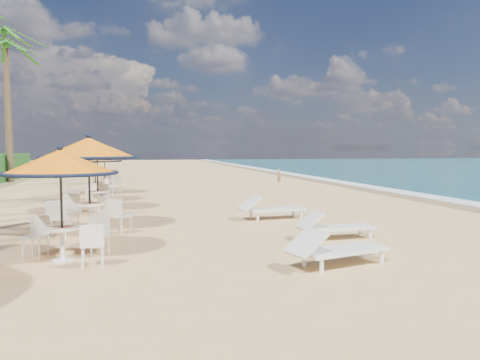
% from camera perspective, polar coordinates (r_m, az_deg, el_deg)
% --- Properties ---
extents(ground, '(160.00, 160.00, 0.00)m').
position_cam_1_polar(ground, '(10.62, 8.33, -8.20)').
color(ground, tan).
rests_on(ground, ground).
extents(foam_strip, '(1.20, 140.00, 0.04)m').
position_cam_1_polar(foam_strip, '(23.73, 20.72, -1.72)').
color(foam_strip, white).
rests_on(foam_strip, ground).
extents(wetsand_band, '(1.40, 140.00, 0.02)m').
position_cam_1_polar(wetsand_band, '(23.24, 18.86, -1.79)').
color(wetsand_band, olive).
rests_on(wetsand_band, ground).
extents(station_0, '(2.20, 2.20, 2.29)m').
position_cam_1_polar(station_0, '(9.74, -20.78, 0.44)').
color(station_0, black).
rests_on(station_0, ground).
extents(station_1, '(2.50, 2.50, 2.61)m').
position_cam_1_polar(station_1, '(12.87, -18.10, 2.32)').
color(station_1, black).
rests_on(station_1, ground).
extents(station_2, '(2.35, 2.35, 2.45)m').
position_cam_1_polar(station_2, '(17.04, -17.14, 2.55)').
color(station_2, black).
rests_on(station_2, ground).
extents(station_3, '(2.14, 2.14, 2.24)m').
position_cam_1_polar(station_3, '(20.00, -17.29, 2.25)').
color(station_3, black).
rests_on(station_3, ground).
extents(station_4, '(2.17, 2.17, 2.26)m').
position_cam_1_polar(station_4, '(23.33, -16.06, 2.36)').
color(station_4, black).
rests_on(station_4, ground).
extents(lounger_near, '(2.16, 1.18, 0.74)m').
position_cam_1_polar(lounger_near, '(9.01, 11.46, -8.18)').
color(lounger_near, white).
rests_on(lounger_near, ground).
extents(lounger_mid, '(1.97, 0.73, 0.69)m').
position_cam_1_polar(lounger_mid, '(11.69, 11.29, -5.51)').
color(lounger_mid, white).
rests_on(lounger_mid, ground).
extents(lounger_far, '(2.20, 0.97, 0.76)m').
position_cam_1_polar(lounger_far, '(14.66, 3.64, -3.41)').
color(lounger_far, white).
rests_on(lounger_far, ground).
extents(palm_6, '(5.00, 5.00, 9.20)m').
position_cam_1_polar(palm_6, '(34.75, -26.55, 13.74)').
color(palm_6, brown).
rests_on(palm_6, ground).
extents(palm_7, '(5.00, 5.00, 10.81)m').
position_cam_1_polar(palm_7, '(38.92, -26.75, 14.89)').
color(palm_7, brown).
rests_on(palm_7, ground).
extents(person, '(0.33, 0.40, 0.95)m').
position_cam_1_polar(person, '(30.29, 4.75, 0.58)').
color(person, '#936A4B').
rests_on(person, ground).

